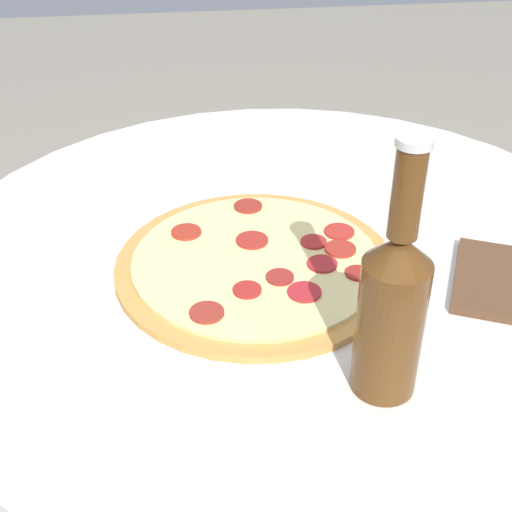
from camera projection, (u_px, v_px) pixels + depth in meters
name	position (u px, v px, depth m)	size (l,w,h in m)	color
table	(285.00, 343.00, 1.07)	(1.00, 1.00, 0.75)	silver
pizza	(257.00, 264.00, 0.93)	(0.37, 0.37, 0.02)	#C68E47
beer_bottle	(392.00, 306.00, 0.70)	(0.07, 0.07, 0.29)	#563314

